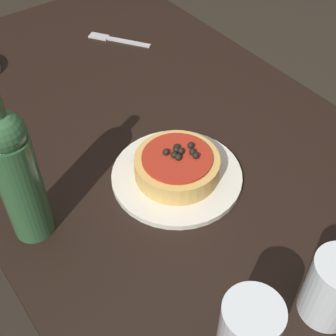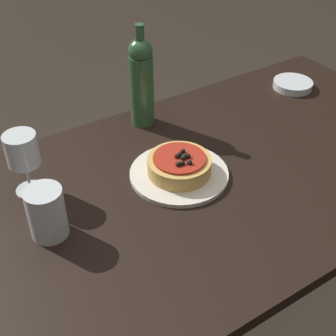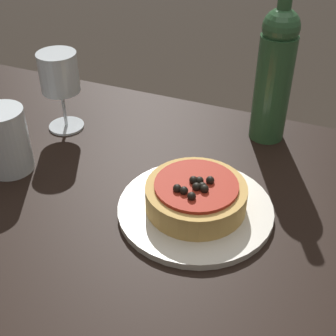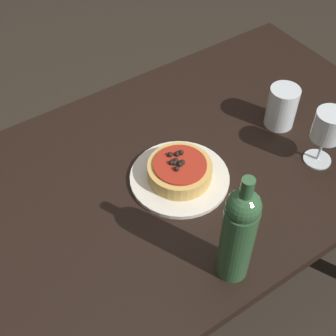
# 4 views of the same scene
# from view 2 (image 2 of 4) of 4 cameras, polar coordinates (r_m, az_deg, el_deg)

# --- Properties ---
(dining_table) EXTENTS (1.57, 0.81, 0.77)m
(dining_table) POSITION_cam_2_polar(r_m,az_deg,el_deg) (1.31, 4.29, -4.07)
(dining_table) COLOR black
(dining_table) RESTS_ON ground_plane
(dinner_plate) EXTENTS (0.26, 0.26, 0.01)m
(dinner_plate) POSITION_cam_2_polar(r_m,az_deg,el_deg) (1.24, 1.36, -0.69)
(dinner_plate) COLOR silver
(dinner_plate) RESTS_ON dining_table
(pizza) EXTENTS (0.17, 0.17, 0.06)m
(pizza) POSITION_cam_2_polar(r_m,az_deg,el_deg) (1.22, 1.39, 0.40)
(pizza) COLOR tan
(pizza) RESTS_ON dinner_plate
(wine_glass) EXTENTS (0.08, 0.08, 0.17)m
(wine_glass) POSITION_cam_2_polar(r_m,az_deg,el_deg) (1.18, -17.34, 1.88)
(wine_glass) COLOR silver
(wine_glass) RESTS_ON dining_table
(wine_bottle) EXTENTS (0.07, 0.07, 0.31)m
(wine_bottle) POSITION_cam_2_polar(r_m,az_deg,el_deg) (1.40, -3.21, 10.62)
(wine_bottle) COLOR #2D5633
(wine_bottle) RESTS_ON dining_table
(water_cup) EXTENTS (0.09, 0.09, 0.13)m
(water_cup) POSITION_cam_2_polar(r_m,az_deg,el_deg) (1.08, -14.58, -5.31)
(water_cup) COLOR silver
(water_cup) RESTS_ON dining_table
(side_bowl) EXTENTS (0.14, 0.14, 0.03)m
(side_bowl) POSITION_cam_2_polar(r_m,az_deg,el_deg) (1.71, 14.97, 9.81)
(side_bowl) COLOR silver
(side_bowl) RESTS_ON dining_table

